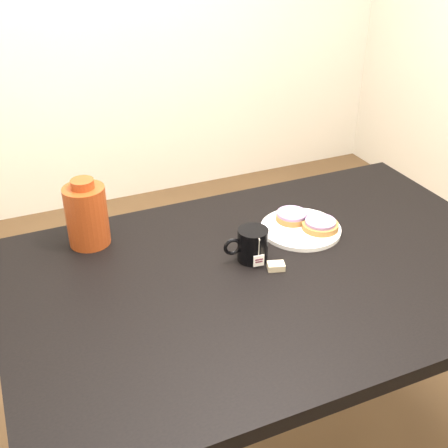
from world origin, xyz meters
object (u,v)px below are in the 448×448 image
(bagel_front, at_px, (320,225))
(teabag_pouch, at_px, (276,266))
(bagel_back, at_px, (292,216))
(bagel_package, at_px, (87,215))
(table, at_px, (272,293))
(mug, at_px, (252,245))
(plate, at_px, (301,228))

(bagel_front, height_order, teabag_pouch, bagel_front)
(bagel_back, xyz_separation_m, bagel_package, (-0.58, 0.14, 0.07))
(table, bearing_deg, bagel_back, 49.12)
(bagel_package, bearing_deg, mug, -34.20)
(teabag_pouch, height_order, bagel_package, bagel_package)
(mug, distance_m, teabag_pouch, 0.09)
(bagel_back, distance_m, mug, 0.23)
(plate, relative_size, mug, 1.84)
(table, xyz_separation_m, bagel_back, (0.16, 0.19, 0.11))
(table, height_order, bagel_front, bagel_front)
(plate, xyz_separation_m, mug, (-0.20, -0.08, 0.04))
(plate, distance_m, bagel_package, 0.62)
(bagel_back, relative_size, mug, 0.93)
(table, bearing_deg, bagel_package, 142.19)
(table, xyz_separation_m, bagel_front, (0.21, 0.11, 0.11))
(table, bearing_deg, mug, 117.66)
(bagel_back, bearing_deg, table, -130.88)
(bagel_back, height_order, bagel_front, same)
(bagel_front, relative_size, bagel_package, 0.69)
(table, relative_size, plate, 5.93)
(bagel_back, height_order, mug, mug)
(plate, bearing_deg, table, -140.05)
(bagel_front, height_order, mug, mug)
(table, distance_m, bagel_back, 0.27)
(teabag_pouch, distance_m, bagel_package, 0.54)
(bagel_front, distance_m, teabag_pouch, 0.24)
(table, distance_m, bagel_front, 0.26)
(table, distance_m, teabag_pouch, 0.09)
(teabag_pouch, relative_size, bagel_package, 0.23)
(bagel_front, xyz_separation_m, mug, (-0.25, -0.05, 0.02))
(plate, bearing_deg, bagel_back, 95.54)
(bagel_back, xyz_separation_m, teabag_pouch, (-0.16, -0.19, -0.02))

